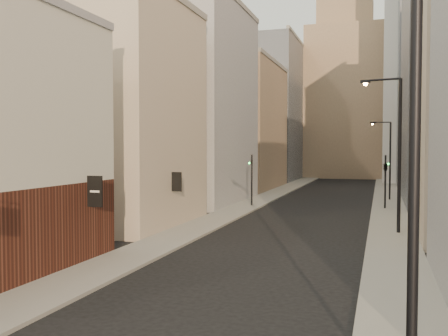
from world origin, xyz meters
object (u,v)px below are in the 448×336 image
(traffic_light_right, at_px, (385,168))
(clock_tower, at_px, (345,85))
(white_tower, at_px, (410,66))
(traffic_light_left, at_px, (252,169))
(streetlamp_far, at_px, (388,156))
(streetlamp_mid, at_px, (395,145))
(streetlamp_near, at_px, (402,142))

(traffic_light_right, bearing_deg, clock_tower, -91.24)
(white_tower, height_order, traffic_light_left, white_tower)
(streetlamp_far, xyz_separation_m, traffic_light_right, (-0.32, -8.05, -1.01))
(clock_tower, height_order, traffic_light_right, clock_tower)
(streetlamp_far, bearing_deg, clock_tower, 89.18)
(traffic_light_left, bearing_deg, traffic_light_right, -172.14)
(streetlamp_mid, bearing_deg, white_tower, 98.72)
(streetlamp_near, height_order, streetlamp_far, streetlamp_near)
(streetlamp_near, relative_size, traffic_light_right, 2.04)
(streetlamp_near, xyz_separation_m, traffic_light_right, (0.01, 36.77, -2.02))
(streetlamp_mid, distance_m, traffic_light_left, 17.54)
(streetlamp_near, xyz_separation_m, streetlamp_mid, (0.49, 23.41, 0.02))
(traffic_light_left, height_order, traffic_light_right, same)
(clock_tower, height_order, streetlamp_near, clock_tower)
(streetlamp_far, bearing_deg, streetlamp_mid, -100.22)
(traffic_light_right, bearing_deg, streetlamp_near, 80.78)
(clock_tower, relative_size, white_tower, 1.08)
(streetlamp_mid, bearing_deg, streetlamp_far, 102.97)
(streetlamp_mid, relative_size, streetlamp_far, 1.21)
(streetlamp_far, height_order, traffic_light_right, streetlamp_far)
(clock_tower, xyz_separation_m, traffic_light_right, (7.16, -51.12, -13.83))
(clock_tower, xyz_separation_m, white_tower, (11.00, -14.00, 0.97))
(white_tower, distance_m, traffic_light_right, 40.15)
(white_tower, bearing_deg, streetlamp_near, -92.98)
(white_tower, bearing_deg, traffic_light_left, -112.58)
(traffic_light_right, bearing_deg, white_tower, -105.12)
(streetlamp_far, xyz_separation_m, traffic_light_left, (-12.51, -9.50, -1.20))
(streetlamp_near, bearing_deg, streetlamp_far, 113.04)
(traffic_light_left, distance_m, traffic_light_right, 12.29)
(traffic_light_left, bearing_deg, streetlamp_near, 110.12)
(traffic_light_left, bearing_deg, clock_tower, -94.40)
(clock_tower, relative_size, streetlamp_mid, 4.39)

